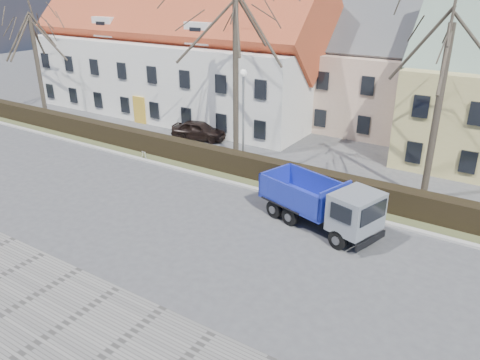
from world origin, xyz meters
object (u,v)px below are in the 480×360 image
Objects in this scene: streetlight at (243,120)px; parked_car_a at (199,130)px; cart_frame at (142,154)px; dump_truck at (316,201)px.

parked_car_a is (-5.87, 3.19, -2.40)m from streetlight.
parked_car_a reaches higher than cart_frame.
dump_truck is 1.53× the size of parked_car_a.
dump_truck is 8.24m from streetlight.
dump_truck is 13.48m from cart_frame.
cart_frame is 5.36m from parked_car_a.
parked_car_a is at bearing 151.49° from streetlight.
streetlight is at bearing 18.09° from cart_frame.
dump_truck is at bearing -9.36° from cart_frame.
streetlight reaches higher than parked_car_a.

